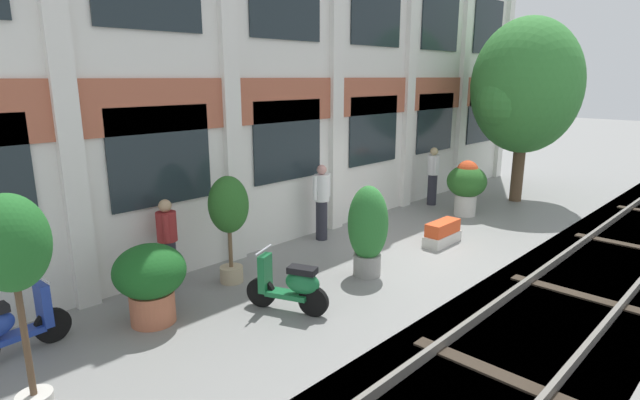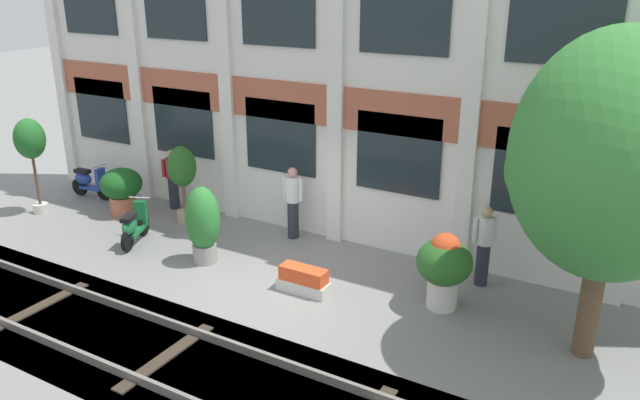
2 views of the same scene
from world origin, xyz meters
name	(u,v)px [view 2 (image 2 of 2)]	position (x,y,z in m)	size (l,w,h in m)	color
ground_plane	(274,283)	(0.00, 0.00, 0.00)	(80.00, 80.00, 0.00)	gray
apartment_facade	(343,53)	(0.00, 2.80, 4.21)	(18.09, 0.64, 8.46)	silver
rail_tracks	(170,365)	(0.00, -2.99, -0.13)	(25.73, 2.80, 0.43)	#4C473F
broadleaf_tree	(614,163)	(5.71, 0.48, 3.23)	(3.17, 3.02, 5.20)	brown
potted_plant_tall_urn	(182,171)	(-3.74, 1.63, 1.31)	(0.70, 0.70, 1.93)	tan
potted_plant_glazed_jar	(122,188)	(-5.47, 1.24, 0.70)	(1.05, 1.05, 1.21)	#B76647
potted_plant_ribbed_drum	(203,223)	(-1.82, 0.08, 0.90)	(0.73, 0.73, 1.69)	gray
potted_plant_square_trough	(304,280)	(0.70, -0.01, 0.24)	(1.04, 0.40, 0.52)	beige
potted_plant_low_pan	(30,143)	(-7.40, 0.23, 1.85)	(0.75, 0.75, 2.47)	beige
potted_plant_fluted_column	(444,264)	(3.21, 0.78, 0.86)	(1.02, 1.02, 1.47)	beige
scooter_near_curb	(134,226)	(-3.82, 0.00, 0.44)	(0.71, 1.31, 0.98)	black
scooter_second_parked	(89,182)	(-7.22, 1.68, 0.44)	(1.38, 0.50, 0.98)	black
resident_by_doorway	(173,177)	(-4.62, 2.21, 0.84)	(0.34, 0.47, 1.58)	#282833
resident_watching_tracks	(484,243)	(3.58, 2.02, 0.88)	(0.41, 0.40, 1.65)	#282833
resident_near_plants	(293,200)	(-0.89, 2.13, 0.92)	(0.53, 0.34, 1.71)	#282833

